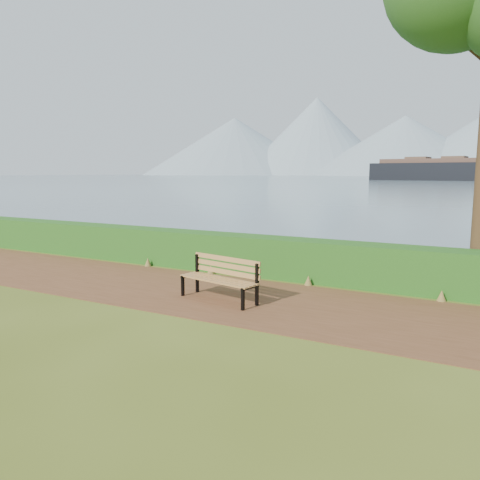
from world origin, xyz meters
The scene contains 5 objects.
ground centered at (0.00, 0.00, 0.00)m, with size 140.00×140.00×0.00m, color #485718.
path centered at (0.00, 0.30, 0.01)m, with size 40.00×3.40×0.01m, color #56341D.
hedge centered at (0.00, 2.60, 0.50)m, with size 32.00×0.85×1.00m, color #144513.
mountains centered at (-9.17, 406.05, 27.70)m, with size 585.00×190.00×70.00m.
bench centered at (0.43, 0.00, 0.52)m, with size 1.86×0.88×0.90m.
Camera 1 is at (5.27, -8.18, 2.65)m, focal length 35.00 mm.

